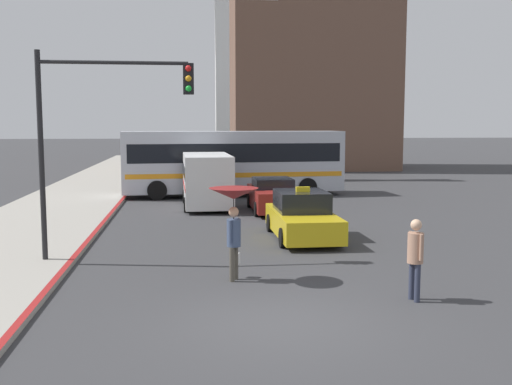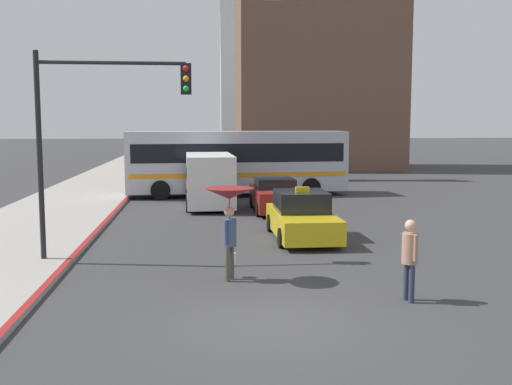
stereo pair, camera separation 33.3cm
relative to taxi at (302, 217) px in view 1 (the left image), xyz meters
The scene contains 9 objects.
ground_plane 8.42m from the taxi, 103.71° to the right, with size 300.00×300.00×0.00m, color #38383A.
taxi is the anchor object (origin of this frame).
sedan_red 6.05m from the taxi, 90.54° to the left, with size 1.91×4.33×1.40m.
ambulance_van 8.26m from the taxi, 109.80° to the left, with size 2.17×5.08×2.34m.
city_bus 12.09m from the taxi, 96.15° to the left, with size 11.39×3.35×3.32m.
pedestrian_with_umbrella 5.78m from the taxi, 117.53° to the right, with size 1.16×1.16×2.19m.
pedestrian_man 7.16m from the taxi, 82.08° to the right, with size 0.38×0.48×1.72m.
traffic_light 7.19m from the taxi, 154.58° to the right, with size 4.02×0.38×5.55m.
monument_cross 23.11m from the taxi, 93.34° to the left, with size 7.52×0.90×17.10m.
Camera 1 is at (-1.73, -10.62, 3.65)m, focal length 42.00 mm.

